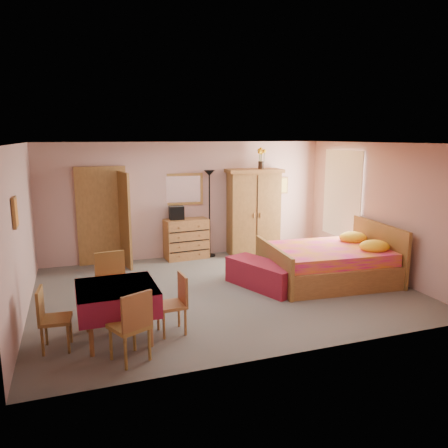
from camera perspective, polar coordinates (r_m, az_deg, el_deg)
name	(u,v)px	position (r m, az deg, el deg)	size (l,w,h in m)	color
floor	(224,290)	(7.93, 0.03, -8.63)	(6.50, 6.50, 0.00)	slate
ceiling	(224,143)	(7.46, 0.03, 10.51)	(6.50, 6.50, 0.00)	brown
wall_back	(188,200)	(9.95, -4.73, 3.16)	(6.50, 0.10, 2.60)	tan
wall_front	(292,255)	(5.35, 8.92, -4.06)	(6.50, 0.10, 2.60)	tan
wall_left	(20,232)	(7.22, -25.12, -0.99)	(0.10, 5.00, 2.60)	tan
wall_right	(379,209)	(9.17, 19.59, 1.84)	(0.10, 5.00, 2.60)	tan
doorway	(102,217)	(9.67, -15.62, 0.89)	(1.06, 0.12, 2.15)	#9E6B35
window	(343,194)	(10.08, 15.22, 3.77)	(0.08, 1.40, 1.95)	white
picture_left	(15,212)	(6.56, -25.65, 1.38)	(0.04, 0.32, 0.42)	orange
picture_back	(282,185)	(10.72, 7.59, 5.03)	(0.30, 0.04, 0.40)	#D8BF59
chest_of_drawers	(186,239)	(9.88, -4.95, -1.92)	(0.95, 0.48, 0.90)	#9C6334
wall_mirror	(183,189)	(9.89, -5.36, 4.56)	(0.90, 0.05, 0.71)	white
stereo	(177,213)	(9.74, -6.22, 1.47)	(0.32, 0.23, 0.30)	black
floor_lamp	(210,214)	(9.91, -1.90, 1.34)	(0.25, 0.25, 1.98)	black
wardrobe	(253,212)	(10.15, 3.86, 1.58)	(1.27, 0.65, 1.99)	olive
sunflower_vase	(261,158)	(10.09, 4.88, 8.55)	(0.19, 0.19, 0.48)	yellow
bed	(328,253)	(8.53, 13.38, -3.75)	(2.30, 1.81, 1.07)	#D51481
bench	(262,275)	(8.01, 5.00, -6.64)	(0.53, 1.44, 0.48)	maroon
dining_table	(118,313)	(6.17, -13.73, -11.19)	(1.03, 1.03, 0.75)	maroon
chair_south	(129,325)	(5.56, -12.27, -12.79)	(0.42, 0.42, 0.91)	olive
chair_north	(114,287)	(6.81, -14.24, -7.96)	(0.45, 0.45, 1.00)	#A86B38
chair_west	(56,319)	(6.11, -21.12, -11.47)	(0.38, 0.38, 0.84)	olive
chair_east	(171,304)	(6.21, -6.90, -10.39)	(0.38, 0.38, 0.83)	#A86D39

